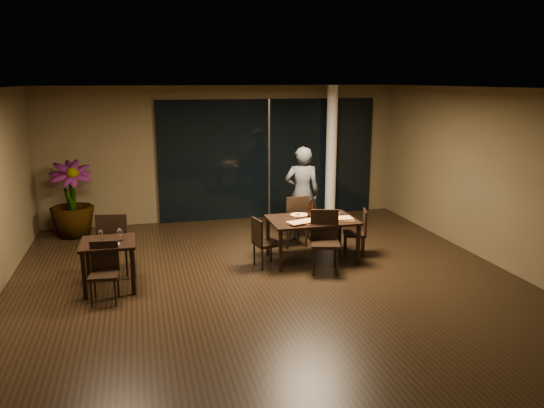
% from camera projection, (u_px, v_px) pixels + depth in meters
% --- Properties ---
extents(ground, '(8.00, 8.00, 0.00)m').
position_uv_depth(ground, '(268.00, 281.00, 8.43)').
color(ground, black).
rests_on(ground, ground).
extents(wall_back, '(8.00, 0.10, 3.00)m').
position_uv_depth(wall_back, '(225.00, 153.00, 11.90)').
color(wall_back, '#4C4128').
rests_on(wall_back, ground).
extents(wall_front, '(8.00, 0.10, 3.00)m').
position_uv_depth(wall_front, '(387.00, 287.00, 4.26)').
color(wall_front, '#4C4128').
rests_on(wall_front, ground).
extents(wall_right, '(0.10, 8.00, 3.00)m').
position_uv_depth(wall_right, '(497.00, 177.00, 9.05)').
color(wall_right, '#4C4128').
rests_on(wall_right, ground).
extents(ceiling, '(8.00, 8.00, 0.04)m').
position_uv_depth(ceiling, '(267.00, 87.00, 7.73)').
color(ceiling, silver).
rests_on(ceiling, wall_back).
extents(window_panel, '(5.00, 0.06, 2.70)m').
position_uv_depth(window_panel, '(269.00, 159.00, 12.09)').
color(window_panel, black).
rests_on(window_panel, ground).
extents(column, '(0.24, 0.24, 3.00)m').
position_uv_depth(column, '(331.00, 152.00, 12.10)').
color(column, white).
rests_on(column, ground).
extents(main_table, '(1.50, 1.00, 0.75)m').
position_uv_depth(main_table, '(312.00, 223.00, 9.27)').
color(main_table, black).
rests_on(main_table, ground).
extents(side_table, '(0.80, 0.80, 0.75)m').
position_uv_depth(side_table, '(108.00, 250.00, 7.99)').
color(side_table, black).
rests_on(side_table, ground).
extents(chair_main_far, '(0.51, 0.51, 1.01)m').
position_uv_depth(chair_main_far, '(295.00, 218.00, 10.03)').
color(chair_main_far, black).
rests_on(chair_main_far, ground).
extents(chair_main_near, '(0.58, 0.58, 1.01)m').
position_uv_depth(chair_main_near, '(325.00, 237.00, 8.80)').
color(chair_main_near, black).
rests_on(chair_main_near, ground).
extents(chair_main_left, '(0.47, 0.47, 0.86)m').
position_uv_depth(chair_main_left, '(263.00, 240.00, 8.95)').
color(chair_main_left, black).
rests_on(chair_main_left, ground).
extents(chair_main_right, '(0.49, 0.49, 0.84)m').
position_uv_depth(chair_main_right, '(359.00, 230.00, 9.57)').
color(chair_main_right, black).
rests_on(chair_main_right, ground).
extents(chair_side_far, '(0.57, 0.57, 1.05)m').
position_uv_depth(chair_side_far, '(114.00, 240.00, 8.59)').
color(chair_side_far, black).
rests_on(chair_side_far, ground).
extents(chair_side_near, '(0.43, 0.43, 0.86)m').
position_uv_depth(chair_side_near, '(104.00, 268.00, 7.60)').
color(chair_side_near, black).
rests_on(chair_side_near, ground).
extents(diner, '(0.71, 0.55, 1.86)m').
position_uv_depth(diner, '(302.00, 194.00, 10.43)').
color(diner, '#323537').
rests_on(diner, ground).
extents(potted_plant, '(0.95, 0.95, 1.53)m').
position_uv_depth(potted_plant, '(71.00, 199.00, 10.66)').
color(potted_plant, '#204A18').
rests_on(potted_plant, ground).
extents(pizza_board_left, '(0.53, 0.34, 0.01)m').
position_uv_depth(pizza_board_left, '(302.00, 223.00, 8.95)').
color(pizza_board_left, '#432315').
rests_on(pizza_board_left, main_table).
extents(pizza_board_right, '(0.66, 0.46, 0.01)m').
position_uv_depth(pizza_board_right, '(336.00, 219.00, 9.18)').
color(pizza_board_right, '#4F3219').
rests_on(pizza_board_right, main_table).
extents(oblong_pizza_left, '(0.52, 0.36, 0.02)m').
position_uv_depth(oblong_pizza_left, '(302.00, 222.00, 8.95)').
color(oblong_pizza_left, '#691709').
rests_on(oblong_pizza_left, pizza_board_left).
extents(oblong_pizza_right, '(0.54, 0.29, 0.02)m').
position_uv_depth(oblong_pizza_right, '(336.00, 219.00, 9.18)').
color(oblong_pizza_right, maroon).
rests_on(oblong_pizza_right, pizza_board_right).
extents(round_pizza, '(0.30, 0.30, 0.01)m').
position_uv_depth(round_pizza, '(299.00, 215.00, 9.48)').
color(round_pizza, red).
rests_on(round_pizza, main_table).
extents(bottle_a, '(0.07, 0.07, 0.30)m').
position_uv_depth(bottle_a, '(310.00, 210.00, 9.23)').
color(bottle_a, black).
rests_on(bottle_a, main_table).
extents(bottle_b, '(0.05, 0.05, 0.25)m').
position_uv_depth(bottle_b, '(315.00, 212.00, 9.22)').
color(bottle_b, black).
rests_on(bottle_b, main_table).
extents(bottle_c, '(0.07, 0.07, 0.32)m').
position_uv_depth(bottle_c, '(311.00, 208.00, 9.33)').
color(bottle_c, black).
rests_on(bottle_c, main_table).
extents(tumbler_left, '(0.07, 0.07, 0.08)m').
position_uv_depth(tumbler_left, '(298.00, 217.00, 9.24)').
color(tumbler_left, white).
rests_on(tumbler_left, main_table).
extents(tumbler_right, '(0.08, 0.08, 0.09)m').
position_uv_depth(tumbler_right, '(318.00, 214.00, 9.43)').
color(tumbler_right, white).
rests_on(tumbler_right, main_table).
extents(napkin_near, '(0.18, 0.10, 0.01)m').
position_uv_depth(napkin_near, '(342.00, 218.00, 9.27)').
color(napkin_near, white).
rests_on(napkin_near, main_table).
extents(napkin_far, '(0.20, 0.16, 0.01)m').
position_uv_depth(napkin_far, '(336.00, 213.00, 9.60)').
color(napkin_far, white).
rests_on(napkin_far, main_table).
extents(wine_glass_a, '(0.07, 0.07, 0.16)m').
position_uv_depth(wine_glass_a, '(101.00, 236.00, 7.99)').
color(wine_glass_a, white).
rests_on(wine_glass_a, side_table).
extents(wine_glass_b, '(0.08, 0.08, 0.18)m').
position_uv_depth(wine_glass_b, '(120.00, 235.00, 7.98)').
color(wine_glass_b, white).
rests_on(wine_glass_b, side_table).
extents(side_napkin, '(0.20, 0.14, 0.01)m').
position_uv_depth(side_napkin, '(113.00, 244.00, 7.80)').
color(side_napkin, silver).
rests_on(side_napkin, side_table).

